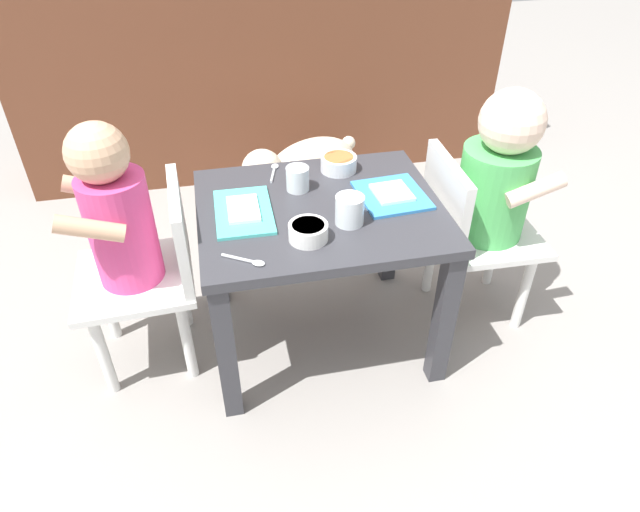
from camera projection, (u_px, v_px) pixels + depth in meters
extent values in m
plane|color=gray|center=(320.00, 333.00, 1.60)|extent=(7.00, 7.00, 0.00)
cube|color=brown|center=(261.00, 45.00, 2.15)|extent=(1.86, 0.34, 0.97)
cube|color=#333338|center=(320.00, 211.00, 1.35)|extent=(0.58, 0.48, 0.03)
cube|color=#333338|center=(226.00, 353.00, 1.27)|extent=(0.04, 0.04, 0.40)
cube|color=#333338|center=(444.00, 319.00, 1.35)|extent=(0.04, 0.04, 0.40)
cube|color=#333338|center=(215.00, 245.00, 1.60)|extent=(0.04, 0.04, 0.40)
cube|color=#333338|center=(390.00, 224.00, 1.68)|extent=(0.04, 0.04, 0.40)
cube|color=silver|center=(135.00, 278.00, 1.37)|extent=(0.29, 0.29, 0.02)
cube|color=silver|center=(180.00, 231.00, 1.33)|extent=(0.04, 0.27, 0.22)
cylinder|color=#D83F7F|center=(122.00, 230.00, 1.29)|extent=(0.15, 0.15, 0.27)
sphere|color=tan|center=(97.00, 153.00, 1.16)|extent=(0.13, 0.13, 0.13)
cylinder|color=silver|center=(107.00, 301.00, 1.51)|extent=(0.03, 0.03, 0.26)
cylinder|color=silver|center=(103.00, 354.00, 1.36)|extent=(0.03, 0.03, 0.26)
cylinder|color=silver|center=(182.00, 289.00, 1.55)|extent=(0.03, 0.03, 0.26)
cylinder|color=silver|center=(187.00, 339.00, 1.40)|extent=(0.03, 0.03, 0.26)
cylinder|color=tan|center=(95.00, 188.00, 1.30)|extent=(0.15, 0.05, 0.09)
cylinder|color=tan|center=(90.00, 229.00, 1.17)|extent=(0.15, 0.05, 0.09)
cube|color=silver|center=(484.00, 234.00, 1.53)|extent=(0.29, 0.29, 0.02)
cube|color=silver|center=(445.00, 201.00, 1.44)|extent=(0.03, 0.27, 0.22)
cylinder|color=#4CB259|center=(493.00, 192.00, 1.45)|extent=(0.19, 0.19, 0.24)
sphere|color=beige|center=(512.00, 121.00, 1.33)|extent=(0.16, 0.16, 0.16)
cylinder|color=silver|center=(524.00, 291.00, 1.54)|extent=(0.03, 0.03, 0.26)
cylinder|color=silver|center=(493.00, 249.00, 1.70)|extent=(0.03, 0.03, 0.26)
cylinder|color=silver|center=(455.00, 300.00, 1.52)|extent=(0.03, 0.03, 0.26)
cylinder|color=silver|center=(431.00, 256.00, 1.67)|extent=(0.03, 0.03, 0.26)
cylinder|color=beige|center=(535.00, 190.00, 1.34)|extent=(0.15, 0.04, 0.09)
cylinder|color=beige|center=(498.00, 151.00, 1.50)|extent=(0.15, 0.04, 0.09)
ellipsoid|color=beige|center=(312.00, 165.00, 1.98)|extent=(0.40, 0.32, 0.18)
sphere|color=beige|center=(262.00, 170.00, 1.86)|extent=(0.14, 0.14, 0.14)
sphere|color=black|center=(250.00, 175.00, 1.84)|extent=(0.06, 0.06, 0.06)
torus|color=green|center=(272.00, 170.00, 1.88)|extent=(0.08, 0.12, 0.12)
sphere|color=beige|center=(349.00, 143.00, 2.04)|extent=(0.05, 0.05, 0.05)
cylinder|color=beige|center=(282.00, 200.00, 2.05)|extent=(0.04, 0.04, 0.12)
cylinder|color=beige|center=(299.00, 213.00, 1.98)|extent=(0.04, 0.04, 0.12)
cylinder|color=beige|center=(324.00, 184.00, 2.15)|extent=(0.04, 0.04, 0.12)
cylinder|color=beige|center=(342.00, 196.00, 2.07)|extent=(0.04, 0.04, 0.12)
cube|color=#4CC6BC|center=(244.00, 212.00, 1.31)|extent=(0.14, 0.21, 0.01)
cube|color=white|center=(243.00, 209.00, 1.31)|extent=(0.07, 0.12, 0.01)
cube|color=#388CD8|center=(392.00, 195.00, 1.37)|extent=(0.17, 0.18, 0.01)
cube|color=white|center=(392.00, 192.00, 1.37)|extent=(0.09, 0.10, 0.01)
cylinder|color=white|center=(298.00, 179.00, 1.38)|extent=(0.06, 0.06, 0.06)
cylinder|color=silver|center=(298.00, 185.00, 1.39)|extent=(0.05, 0.05, 0.03)
cylinder|color=white|center=(350.00, 210.00, 1.26)|extent=(0.07, 0.07, 0.07)
cylinder|color=silver|center=(349.00, 215.00, 1.27)|extent=(0.06, 0.06, 0.04)
cylinder|color=white|center=(308.00, 232.00, 1.22)|extent=(0.09, 0.09, 0.04)
cylinder|color=#B26633|center=(308.00, 226.00, 1.21)|extent=(0.07, 0.07, 0.01)
cylinder|color=white|center=(339.00, 163.00, 1.47)|extent=(0.10, 0.10, 0.04)
cylinder|color=#B26633|center=(339.00, 158.00, 1.46)|extent=(0.08, 0.08, 0.01)
cylinder|color=silver|center=(273.00, 175.00, 1.46)|extent=(0.03, 0.07, 0.01)
ellipsoid|color=silver|center=(275.00, 166.00, 1.49)|extent=(0.03, 0.03, 0.01)
cylinder|color=silver|center=(238.00, 258.00, 1.17)|extent=(0.07, 0.05, 0.01)
ellipsoid|color=silver|center=(259.00, 263.00, 1.16)|extent=(0.03, 0.03, 0.01)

